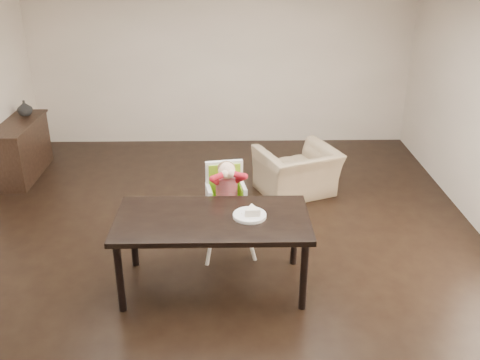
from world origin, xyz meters
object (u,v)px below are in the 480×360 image
at_px(high_chair, 226,188).
at_px(sideboard, 22,149).
at_px(dining_table, 212,225).
at_px(armchair, 297,164).

relative_size(high_chair, sideboard, 0.82).
height_order(dining_table, armchair, armchair).
xyz_separation_m(high_chair, sideboard, (-2.87, 2.03, -0.34)).
bearing_deg(dining_table, armchair, 63.09).
relative_size(dining_table, armchair, 1.89).
relative_size(dining_table, high_chair, 1.73).
bearing_deg(armchair, dining_table, 40.85).
bearing_deg(sideboard, high_chair, -35.22).
height_order(dining_table, high_chair, high_chair).
xyz_separation_m(dining_table, high_chair, (0.13, 0.67, 0.06)).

